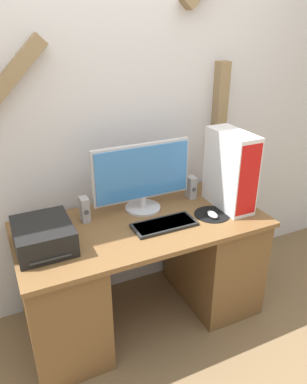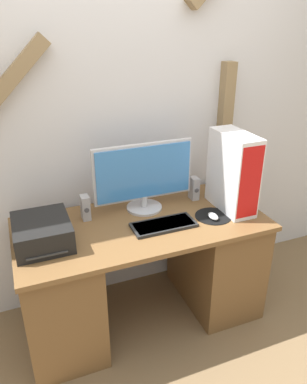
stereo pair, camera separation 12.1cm
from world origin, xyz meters
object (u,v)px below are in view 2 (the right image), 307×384
object	(u,v)px
printer	(42,232)
speaker_left	(85,208)
keyboard	(164,225)
speaker_right	(194,188)
monitor	(144,175)
computer_tower	(233,172)
mouse	(213,216)

from	to	relation	value
printer	speaker_left	xyz separation A→B (m)	(0.28, 0.19, 0.01)
keyboard	speaker_right	xyz separation A→B (m)	(0.34, 0.27, 0.07)
speaker_left	keyboard	bearing A→B (deg)	-32.73
keyboard	speaker_left	world-z (taller)	speaker_left
speaker_left	speaker_right	bearing A→B (deg)	0.36
monitor	keyboard	bearing A→B (deg)	-83.87
monitor	keyboard	size ratio (longest dim) A/B	1.68
keyboard	speaker_right	bearing A→B (deg)	38.32
monitor	keyboard	xyz separation A→B (m)	(0.03, -0.26, -0.22)
keyboard	computer_tower	distance (m)	0.55
printer	speaker_right	xyz separation A→B (m)	(1.03, 0.19, 0.01)
mouse	computer_tower	xyz separation A→B (m)	(0.18, 0.09, 0.23)
keyboard	mouse	world-z (taller)	mouse
computer_tower	printer	bearing A→B (deg)	179.08
mouse	speaker_right	size ratio (longest dim) A/B	0.59
monitor	printer	distance (m)	0.70
computer_tower	speaker_left	bearing A→B (deg)	167.29
monitor	mouse	xyz separation A→B (m)	(0.35, -0.29, -0.21)
keyboard	computer_tower	bearing A→B (deg)	6.74
mouse	speaker_left	distance (m)	0.79
speaker_left	speaker_right	world-z (taller)	same
printer	speaker_right	distance (m)	1.04
mouse	computer_tower	size ratio (longest dim) A/B	0.18
monitor	speaker_left	world-z (taller)	monitor
monitor	speaker_right	distance (m)	0.40
printer	speaker_right	bearing A→B (deg)	10.48
keyboard	mouse	bearing A→B (deg)	-6.02
computer_tower	speaker_left	distance (m)	0.94
monitor	keyboard	distance (m)	0.34
keyboard	computer_tower	world-z (taller)	computer_tower
mouse	speaker_left	xyz separation A→B (m)	(-0.73, 0.30, 0.06)
mouse	speaker_left	bearing A→B (deg)	157.81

